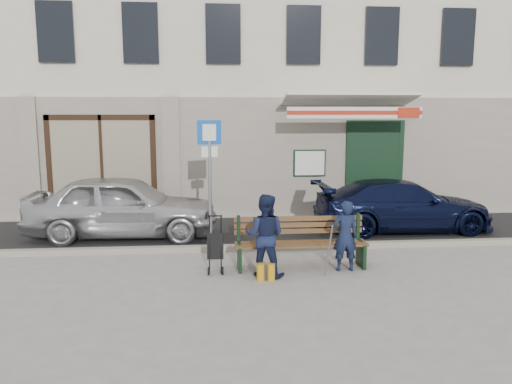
{
  "coord_description": "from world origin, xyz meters",
  "views": [
    {
      "loc": [
        -0.31,
        -8.41,
        2.81
      ],
      "look_at": [
        0.56,
        1.6,
        1.2
      ],
      "focal_mm": 35.0,
      "sensor_mm": 36.0,
      "label": 1
    }
  ],
  "objects": [
    {
      "name": "asphalt_lane",
      "position": [
        0.0,
        3.1,
        0.01
      ],
      "size": [
        60.0,
        3.2,
        0.01
      ],
      "primitive_type": "cube",
      "color": "#282828",
      "rests_on": "ground"
    },
    {
      "name": "bench",
      "position": [
        1.22,
        0.28,
        0.46
      ],
      "size": [
        2.4,
        1.17,
        0.98
      ],
      "color": "brown",
      "rests_on": "ground"
    },
    {
      "name": "building",
      "position": [
        0.01,
        8.45,
        4.97
      ],
      "size": [
        20.0,
        8.27,
        10.0
      ],
      "color": "beige",
      "rests_on": "ground"
    },
    {
      "name": "man",
      "position": [
        2.01,
        0.05,
        0.64
      ],
      "size": [
        0.47,
        0.32,
        1.27
      ],
      "primitive_type": "imported",
      "rotation": [
        0.0,
        0.0,
        3.16
      ],
      "color": "#131B35",
      "rests_on": "ground"
    },
    {
      "name": "stroller",
      "position": [
        -0.29,
        0.19,
        0.44
      ],
      "size": [
        0.3,
        0.42,
        1.0
      ],
      "rotation": [
        0.0,
        0.0,
        -0.04
      ],
      "color": "black",
      "rests_on": "ground"
    },
    {
      "name": "woman",
      "position": [
        0.56,
        -0.12,
        0.72
      ],
      "size": [
        0.84,
        0.74,
        1.44
      ],
      "primitive_type": "imported",
      "rotation": [
        0.0,
        0.0,
        2.81
      ],
      "color": "#161D3C",
      "rests_on": "ground"
    },
    {
      "name": "parking_sign",
      "position": [
        -0.38,
        1.82,
        1.77
      ],
      "size": [
        0.49,
        0.12,
        2.65
      ],
      "rotation": [
        0.0,
        0.0,
        0.18
      ],
      "color": "gray",
      "rests_on": "ground"
    },
    {
      "name": "car_silver",
      "position": [
        -2.35,
        2.86,
        0.72
      ],
      "size": [
        4.27,
        1.84,
        1.44
      ],
      "primitive_type": "imported",
      "rotation": [
        0.0,
        0.0,
        1.54
      ],
      "color": "silver",
      "rests_on": "ground"
    },
    {
      "name": "ground",
      "position": [
        0.0,
        0.0,
        0.0
      ],
      "size": [
        80.0,
        80.0,
        0.0
      ],
      "primitive_type": "plane",
      "color": "#9E9991",
      "rests_on": "ground"
    },
    {
      "name": "car_navy",
      "position": [
        4.19,
        2.95,
        0.61
      ],
      "size": [
        4.23,
        1.75,
        1.22
      ],
      "primitive_type": "imported",
      "rotation": [
        0.0,
        0.0,
        1.58
      ],
      "color": "black",
      "rests_on": "ground"
    },
    {
      "name": "curb",
      "position": [
        0.0,
        1.5,
        0.06
      ],
      "size": [
        60.0,
        0.18,
        0.12
      ],
      "primitive_type": "cube",
      "color": "#9E9384",
      "rests_on": "ground"
    }
  ]
}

